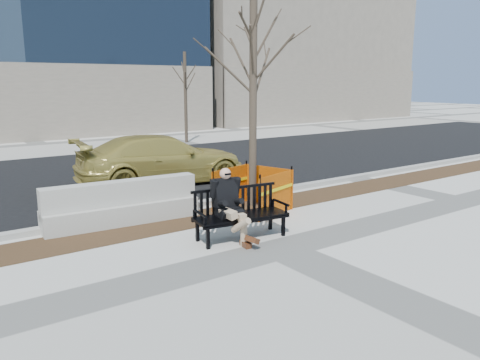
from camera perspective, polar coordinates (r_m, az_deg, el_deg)
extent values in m
plane|color=beige|center=(8.95, 4.78, -8.20)|extent=(120.00, 120.00, 0.00)
cube|color=#47301C|center=(10.96, -4.03, -4.41)|extent=(40.00, 1.20, 0.02)
cube|color=black|center=(16.44, -15.37, 0.63)|extent=(60.00, 10.40, 0.01)
cube|color=#9E9B93|center=(11.74, -6.45, -3.08)|extent=(60.00, 0.25, 0.12)
imported|color=#A89641|center=(14.71, -9.22, -0.39)|extent=(5.32, 2.63, 1.49)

